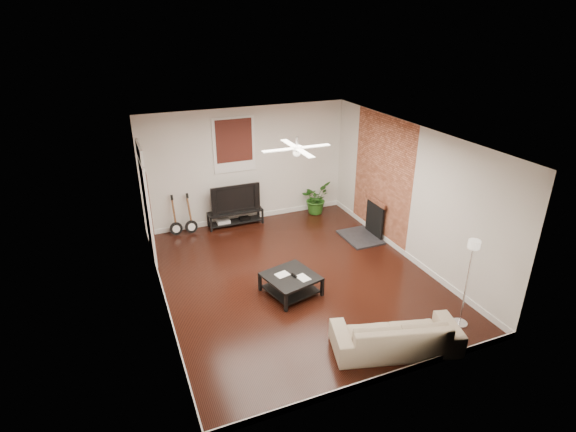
% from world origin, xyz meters
% --- Properties ---
extents(room, '(5.01, 6.01, 2.81)m').
position_xyz_m(room, '(0.00, 0.00, 1.40)').
color(room, black).
rests_on(room, ground).
extents(brick_accent, '(0.02, 2.20, 2.80)m').
position_xyz_m(brick_accent, '(2.49, 1.00, 1.40)').
color(brick_accent, brown).
rests_on(brick_accent, floor).
extents(fireplace, '(0.80, 1.10, 0.92)m').
position_xyz_m(fireplace, '(2.20, 1.00, 0.46)').
color(fireplace, black).
rests_on(fireplace, floor).
extents(window_back, '(1.00, 0.06, 1.30)m').
position_xyz_m(window_back, '(-0.30, 2.97, 1.95)').
color(window_back, '#37160F').
rests_on(window_back, wall_back).
extents(door_left, '(0.08, 1.00, 2.50)m').
position_xyz_m(door_left, '(-2.46, 1.90, 1.25)').
color(door_left, white).
rests_on(door_left, wall_left).
extents(tv_stand, '(1.33, 0.35, 0.37)m').
position_xyz_m(tv_stand, '(-0.41, 2.78, 0.19)').
color(tv_stand, black).
rests_on(tv_stand, floor).
extents(tv, '(1.19, 0.16, 0.69)m').
position_xyz_m(tv, '(-0.41, 2.80, 0.72)').
color(tv, black).
rests_on(tv, tv_stand).
extents(coffee_table, '(1.06, 1.06, 0.37)m').
position_xyz_m(coffee_table, '(-0.30, -0.46, 0.18)').
color(coffee_table, black).
rests_on(coffee_table, floor).
extents(sofa, '(2.05, 1.23, 0.56)m').
position_xyz_m(sofa, '(0.60, -2.48, 0.28)').
color(sofa, tan).
rests_on(sofa, floor).
extents(floor_lamp, '(0.32, 0.32, 1.57)m').
position_xyz_m(floor_lamp, '(1.95, -2.38, 0.78)').
color(floor_lamp, silver).
rests_on(floor_lamp, floor).
extents(potted_plant, '(0.96, 0.95, 0.81)m').
position_xyz_m(potted_plant, '(1.72, 2.73, 0.40)').
color(potted_plant, '#265A19').
rests_on(potted_plant, floor).
extents(guitar_left, '(0.31, 0.23, 0.96)m').
position_xyz_m(guitar_left, '(-1.85, 2.75, 0.48)').
color(guitar_left, black).
rests_on(guitar_left, floor).
extents(guitar_right, '(0.33, 0.26, 0.96)m').
position_xyz_m(guitar_right, '(-1.50, 2.72, 0.48)').
color(guitar_right, black).
rests_on(guitar_right, floor).
extents(ceiling_fan, '(1.24, 1.24, 0.32)m').
position_xyz_m(ceiling_fan, '(0.00, 0.00, 2.60)').
color(ceiling_fan, white).
rests_on(ceiling_fan, ceiling).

